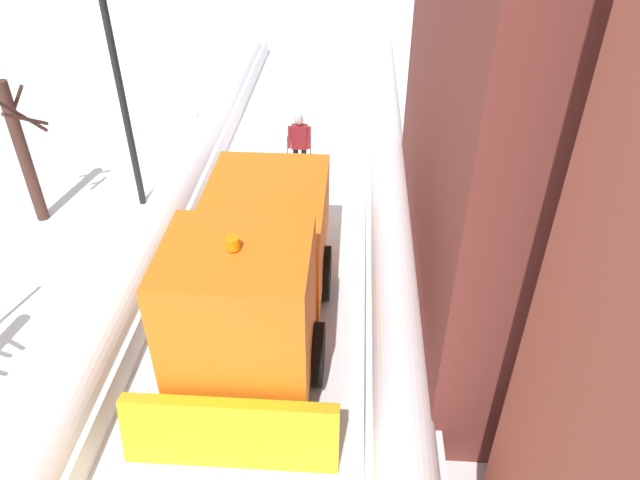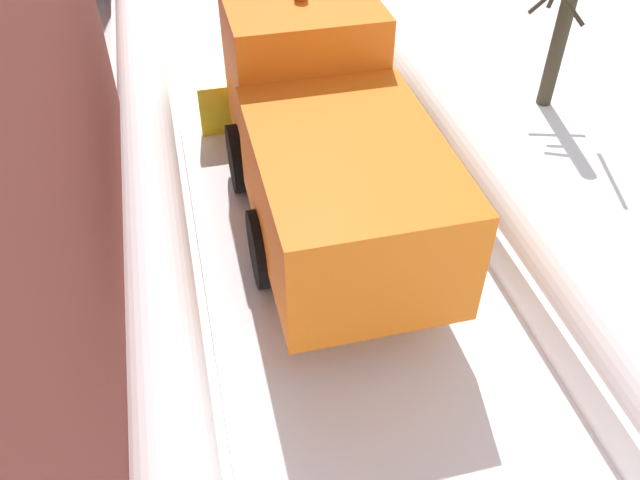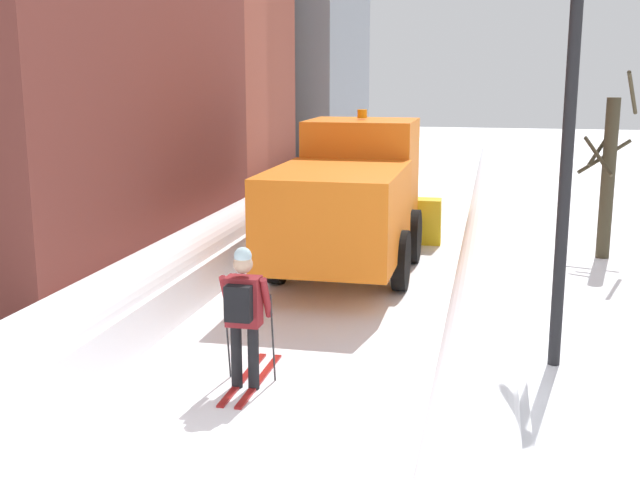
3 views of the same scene
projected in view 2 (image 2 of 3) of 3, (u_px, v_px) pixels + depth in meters
ground_plane at (302, 153)px, 11.55m from camera, size 80.00×80.00×0.00m
snowbank_left at (149, 147)px, 10.74m from camera, size 1.10×36.00×1.15m
snowbank_right at (441, 113)px, 11.70m from camera, size 1.10×36.00×1.02m
plow_truck at (324, 136)px, 9.26m from camera, size 3.20×5.98×3.12m
bare_tree_mid at (565, 15)px, 11.65m from camera, size 1.14×1.15×3.91m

